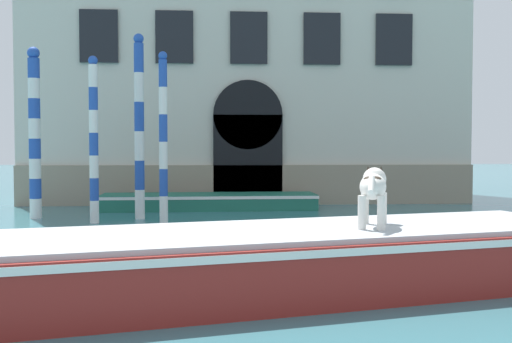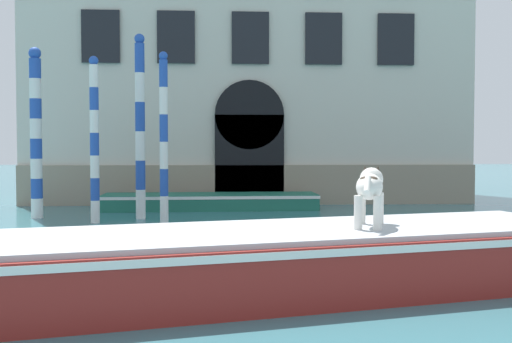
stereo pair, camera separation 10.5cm
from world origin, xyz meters
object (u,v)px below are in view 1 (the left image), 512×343
(boat_moored_near_palazzo, at_px, (209,201))
(mooring_pole_5, at_px, (163,137))
(dog_on_deck, at_px, (373,187))
(mooring_pole_3, at_px, (94,139))
(mooring_pole_0, at_px, (35,132))
(boat_foreground, at_px, (278,259))
(mooring_pole_1, at_px, (139,126))

(boat_moored_near_palazzo, relative_size, mooring_pole_5, 1.54)
(dog_on_deck, xyz_separation_m, mooring_pole_3, (-4.64, 6.43, 0.67))
(boat_moored_near_palazzo, bearing_deg, mooring_pole_3, -132.91)
(mooring_pole_0, bearing_deg, mooring_pole_5, -19.37)
(mooring_pole_5, bearing_deg, boat_foreground, -73.70)
(boat_foreground, height_order, mooring_pole_3, mooring_pole_3)
(boat_moored_near_palazzo, distance_m, mooring_pole_0, 4.87)
(mooring_pole_1, xyz_separation_m, mooring_pole_3, (-0.91, -0.77, -0.33))
(mooring_pole_5, bearing_deg, mooring_pole_0, 160.63)
(mooring_pole_0, bearing_deg, dog_on_deck, -50.03)
(mooring_pole_5, bearing_deg, boat_moored_near_palazzo, 71.61)
(mooring_pole_5, bearing_deg, mooring_pole_1, 126.19)
(mooring_pole_1, distance_m, mooring_pole_5, 1.12)
(boat_foreground, relative_size, mooring_pole_0, 2.05)
(mooring_pole_0, relative_size, mooring_pole_3, 1.09)
(boat_moored_near_palazzo, bearing_deg, mooring_pole_5, -109.59)
(boat_foreground, relative_size, dog_on_deck, 7.93)
(boat_foreground, height_order, mooring_pole_1, mooring_pole_1)
(dog_on_deck, xyz_separation_m, mooring_pole_1, (-3.73, 7.20, 1.00))
(mooring_pole_3, bearing_deg, boat_moored_near_palazzo, 48.28)
(boat_foreground, relative_size, mooring_pole_3, 2.24)
(mooring_pole_0, height_order, mooring_pole_5, mooring_pole_0)
(dog_on_deck, height_order, mooring_pole_1, mooring_pole_1)
(boat_foreground, xyz_separation_m, dog_on_deck, (1.18, 0.21, 0.82))
(dog_on_deck, xyz_separation_m, mooring_pole_0, (-6.23, 7.43, 0.85))
(mooring_pole_0, bearing_deg, boat_moored_near_palazzo, 24.11)
(dog_on_deck, height_order, mooring_pole_3, mooring_pole_3)
(boat_moored_near_palazzo, height_order, mooring_pole_3, mooring_pole_3)
(boat_moored_near_palazzo, height_order, mooring_pole_0, mooring_pole_0)
(mooring_pole_1, bearing_deg, boat_moored_near_palazzo, 51.96)
(mooring_pole_3, bearing_deg, mooring_pole_0, 147.88)
(boat_foreground, distance_m, boat_moored_near_palazzo, 9.52)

